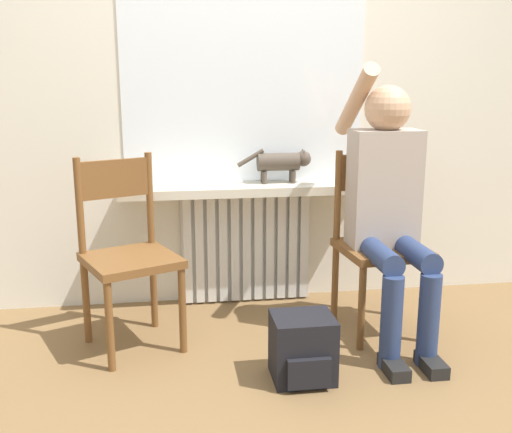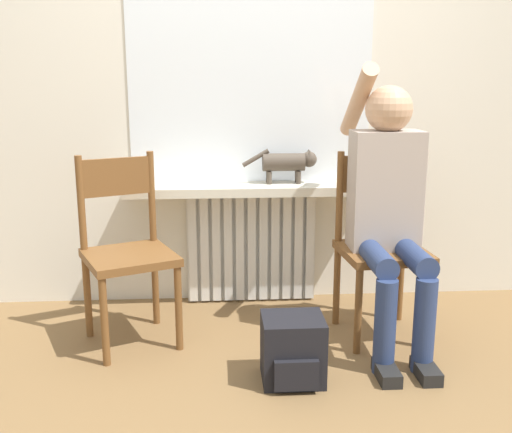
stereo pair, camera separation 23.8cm
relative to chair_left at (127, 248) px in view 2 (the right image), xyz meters
The scene contains 10 objects.
ground_plane 1.03m from the chair_left, 44.29° to the right, with size 12.00×12.00×0.00m, color brown.
wall_with_window 1.24m from the chair_left, 42.47° to the left, with size 7.00×0.06×2.70m.
radiator 0.84m from the chair_left, 38.51° to the left, with size 0.76×0.08×0.67m.
windowsill 0.81m from the chair_left, 33.85° to the left, with size 1.43×0.26×0.05m.
window_glass 1.21m from the chair_left, 40.75° to the left, with size 1.37×0.01×1.25m.
chair_left is the anchor object (origin of this frame).
chair_right 1.28m from the chair_left, ahead, with size 0.45×0.45×0.94m.
person 1.31m from the chair_left, ahead, with size 0.36×0.96×1.38m.
cat 1.04m from the chair_left, 28.73° to the left, with size 0.43×0.10×0.20m.
backpack 0.97m from the chair_left, 31.71° to the right, with size 0.27×0.26×0.29m.
Camera 2 is at (-0.21, -2.25, 1.32)m, focal length 42.00 mm.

